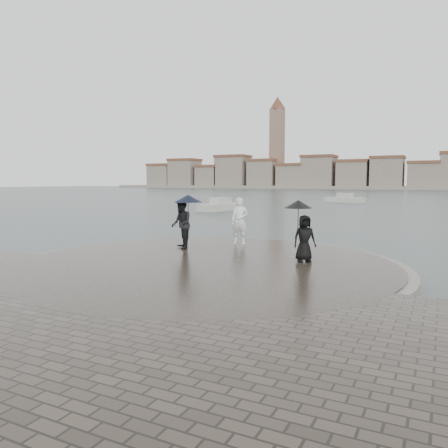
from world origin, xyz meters
The scene contains 8 objects.
ground centered at (0.00, 0.00, 0.00)m, with size 400.00×400.00×0.00m, color #2B3835.
kerb_ring centered at (0.00, 3.50, 0.16)m, with size 12.50×12.50×0.32m, color gray.
quay_tip centered at (0.00, 3.50, 0.18)m, with size 11.90×11.90×0.36m, color #2D261E.
statue centered at (-0.67, 7.55, 1.31)m, with size 0.69×0.45×1.89m, color white.
visitor_left centered at (-2.11, 5.52, 1.51)m, with size 1.37×1.23×2.04m.
visitor_right centered at (2.72, 4.96, 1.43)m, with size 1.14×0.97×1.95m.
far_skyline centered at (-6.29, 160.71, 5.61)m, with size 260.00×20.00×37.00m.
boats centered at (2.25, 40.93, 0.38)m, with size 42.65×27.08×1.50m.
Camera 1 is at (6.68, -8.46, 2.90)m, focal length 35.00 mm.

